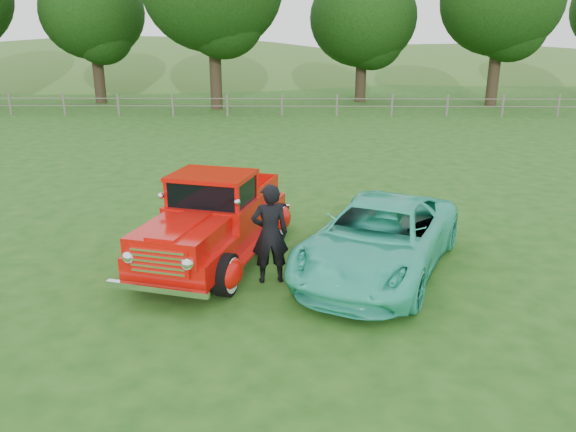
{
  "coord_description": "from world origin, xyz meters",
  "views": [
    {
      "loc": [
        0.88,
        -8.99,
        4.34
      ],
      "look_at": [
        0.7,
        1.2,
        1.01
      ],
      "focal_mm": 35.0,
      "sensor_mm": 36.0,
      "label": 1
    }
  ],
  "objects_px": {
    "man": "(270,234)",
    "red_pickup": "(215,221)",
    "teal_sedan": "(380,238)",
    "tree_mid_east": "(502,1)",
    "tree_mid_west": "(92,13)",
    "tree_near_east": "(363,18)"
  },
  "relations": [
    {
      "from": "red_pickup",
      "to": "man",
      "type": "bearing_deg",
      "value": -28.64
    },
    {
      "from": "tree_mid_east",
      "to": "red_pickup",
      "type": "distance_m",
      "value": 29.44
    },
    {
      "from": "tree_mid_west",
      "to": "red_pickup",
      "type": "bearing_deg",
      "value": -66.99
    },
    {
      "from": "teal_sedan",
      "to": "tree_near_east",
      "type": "bearing_deg",
      "value": 108.96
    },
    {
      "from": "tree_mid_west",
      "to": "tree_near_east",
      "type": "distance_m",
      "value": 17.03
    },
    {
      "from": "tree_mid_east",
      "to": "teal_sedan",
      "type": "xyz_separation_m",
      "value": [
        -10.57,
        -26.06,
        -5.5
      ]
    },
    {
      "from": "tree_mid_west",
      "to": "red_pickup",
      "type": "xyz_separation_m",
      "value": [
        11.24,
        -26.47,
        -4.75
      ]
    },
    {
      "from": "teal_sedan",
      "to": "red_pickup",
      "type": "bearing_deg",
      "value": -166.3
    },
    {
      "from": "tree_mid_east",
      "to": "man",
      "type": "relative_size",
      "value": 5.12
    },
    {
      "from": "tree_near_east",
      "to": "teal_sedan",
      "type": "distance_m",
      "value": 28.55
    },
    {
      "from": "tree_mid_east",
      "to": "red_pickup",
      "type": "xyz_separation_m",
      "value": [
        -13.76,
        -25.47,
        -5.38
      ]
    },
    {
      "from": "tree_mid_east",
      "to": "teal_sedan",
      "type": "height_order",
      "value": "tree_mid_east"
    },
    {
      "from": "red_pickup",
      "to": "teal_sedan",
      "type": "xyz_separation_m",
      "value": [
        3.19,
        -0.59,
        -0.12
      ]
    },
    {
      "from": "tree_near_east",
      "to": "man",
      "type": "relative_size",
      "value": 4.52
    },
    {
      "from": "tree_mid_east",
      "to": "man",
      "type": "height_order",
      "value": "tree_mid_east"
    },
    {
      "from": "red_pickup",
      "to": "teal_sedan",
      "type": "bearing_deg",
      "value": 4.28
    },
    {
      "from": "tree_mid_west",
      "to": "tree_mid_east",
      "type": "relative_size",
      "value": 0.9
    },
    {
      "from": "tree_mid_west",
      "to": "tree_mid_east",
      "type": "xyz_separation_m",
      "value": [
        25.0,
        -1.0,
        0.62
      ]
    },
    {
      "from": "man",
      "to": "red_pickup",
      "type": "bearing_deg",
      "value": -53.94
    },
    {
      "from": "red_pickup",
      "to": "teal_sedan",
      "type": "height_order",
      "value": "red_pickup"
    },
    {
      "from": "tree_mid_east",
      "to": "tree_mid_west",
      "type": "bearing_deg",
      "value": 177.71
    },
    {
      "from": "tree_near_east",
      "to": "tree_mid_east",
      "type": "bearing_deg",
      "value": -14.04
    }
  ]
}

